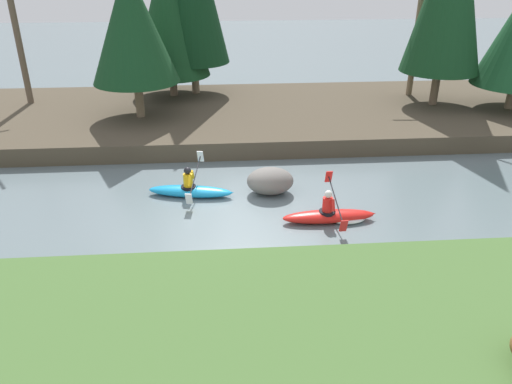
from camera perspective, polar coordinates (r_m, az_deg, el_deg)
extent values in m
plane|color=slate|center=(15.13, -4.60, -2.29)|extent=(90.00, 90.00, 0.00)
cube|color=#476B33|center=(9.46, -4.45, -20.03)|extent=(44.00, 7.10, 0.70)
cube|color=#4C4233|center=(22.85, -4.74, 8.60)|extent=(44.00, 8.97, 0.70)
cylinder|color=#7A664C|center=(21.98, -13.19, 10.28)|extent=(0.36, 0.36, 1.48)
cone|color=#143D1E|center=(21.40, -14.04, 18.06)|extent=(3.55, 3.55, 4.55)
cylinder|color=brown|center=(25.14, -9.42, 11.97)|extent=(0.36, 0.36, 1.00)
cone|color=#143D1E|center=(24.56, -10.01, 19.48)|extent=(3.64, 3.64, 5.64)
cylinder|color=#7A664C|center=(25.36, -6.96, 12.86)|extent=(0.36, 0.36, 1.52)
cylinder|color=brown|center=(24.62, 19.78, 11.14)|extent=(0.36, 0.36, 1.51)
cylinder|color=#7A664C|center=(25.32, 27.11, 9.69)|extent=(0.36, 0.36, 1.08)
cylinder|color=brown|center=(25.31, -25.45, 15.10)|extent=(0.28, 0.28, 5.40)
cylinder|color=#7A664C|center=(25.64, 17.76, 15.88)|extent=(0.28, 0.28, 4.92)
ellipsoid|color=red|center=(14.64, 8.29, -2.77)|extent=(2.71, 0.67, 0.34)
cone|color=red|center=(14.97, 12.91, -2.43)|extent=(0.36, 0.21, 0.20)
cylinder|color=black|center=(14.56, 8.13, -2.28)|extent=(0.49, 0.49, 0.08)
cylinder|color=red|center=(14.45, 8.19, -1.40)|extent=(0.31, 0.31, 0.42)
sphere|color=white|center=(14.30, 8.27, -0.25)|extent=(0.24, 0.24, 0.23)
cylinder|color=red|center=(14.64, 8.38, -0.65)|extent=(0.10, 0.23, 0.35)
cylinder|color=red|center=(14.23, 8.83, -1.51)|extent=(0.10, 0.23, 0.35)
cylinder|color=black|center=(14.45, 9.11, -0.91)|extent=(0.09, 1.91, 0.65)
cube|color=red|center=(15.14, 8.31, 1.75)|extent=(0.20, 0.16, 0.41)
cube|color=red|center=(13.79, 9.99, -3.83)|extent=(0.20, 0.16, 0.41)
ellipsoid|color=white|center=(14.82, 10.33, -2.91)|extent=(1.12, 0.73, 0.18)
ellipsoid|color=#1993D6|center=(16.11, -7.52, 0.08)|extent=(2.76, 1.06, 0.34)
cone|color=#1993D6|center=(15.88, -3.15, -0.05)|extent=(0.38, 0.26, 0.20)
cylinder|color=black|center=(16.06, -7.72, 0.55)|extent=(0.56, 0.56, 0.08)
cylinder|color=yellow|center=(15.95, -7.77, 1.37)|extent=(0.35, 0.35, 0.42)
sphere|color=black|center=(15.82, -7.84, 2.44)|extent=(0.27, 0.27, 0.23)
cylinder|color=yellow|center=(16.11, -7.26, 1.99)|extent=(0.13, 0.24, 0.35)
cylinder|color=yellow|center=(15.68, -7.63, 1.28)|extent=(0.13, 0.24, 0.35)
cylinder|color=black|center=(15.85, -6.99, 1.75)|extent=(0.37, 1.89, 0.65)
cube|color=white|center=(16.58, -6.37, 4.07)|extent=(0.22, 0.19, 0.41)
cube|color=white|center=(15.15, -7.67, -0.79)|extent=(0.22, 0.19, 0.41)
ellipsoid|color=slate|center=(16.08, 1.63, 1.28)|extent=(1.51, 1.18, 0.85)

